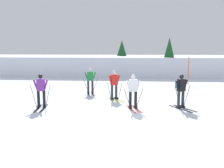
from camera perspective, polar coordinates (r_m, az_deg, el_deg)
name	(u,v)px	position (r m, az deg, el deg)	size (l,w,h in m)	color
ground_plane	(119,118)	(10.81, 1.52, -7.83)	(120.00, 120.00, 0.00)	silver
far_snow_ridge	(127,65)	(29.45, 3.38, 4.50)	(80.00, 9.93, 2.02)	silver
skier_green	(90,80)	(16.27, -5.04, 0.96)	(0.97, 1.64, 1.71)	black
skier_red	(114,83)	(14.39, 0.46, 0.16)	(1.17, 1.55, 1.71)	gold
skier_white	(133,90)	(12.29, 4.86, -1.30)	(0.97, 1.64, 1.71)	red
skier_purple	(41,90)	(12.88, -16.09, -1.32)	(1.00, 1.63, 1.71)	black
skier_black	(181,89)	(12.78, 15.61, -1.20)	(1.16, 1.55, 1.71)	black
trail_marker_pole	(188,71)	(21.23, 17.23, 2.95)	(0.06, 0.06, 2.27)	#C65614
conifer_far_left	(169,55)	(26.04, 13.04, 6.61)	(1.77, 1.77, 4.03)	#513823
conifer_far_right	(122,54)	(30.02, 2.28, 7.00)	(2.01, 2.01, 3.87)	#513823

